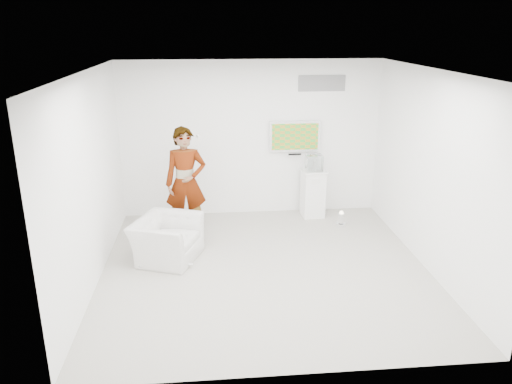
% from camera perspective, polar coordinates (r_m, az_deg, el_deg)
% --- Properties ---
extents(room, '(5.01, 5.01, 3.00)m').
position_cam_1_polar(room, '(7.28, 1.08, 1.82)').
color(room, '#A7A299').
rests_on(room, ground).
extents(tv, '(1.00, 0.08, 0.60)m').
position_cam_1_polar(tv, '(9.74, 4.45, 6.37)').
color(tv, silver).
rests_on(tv, room).
extents(logo_decal, '(0.90, 0.02, 0.30)m').
position_cam_1_polar(logo_decal, '(9.71, 7.54, 12.22)').
color(logo_decal, slate).
rests_on(logo_decal, room).
extents(person, '(0.74, 0.51, 1.96)m').
position_cam_1_polar(person, '(8.79, -8.03, 1.06)').
color(person, silver).
rests_on(person, room).
extents(armchair, '(1.22, 1.30, 0.68)m').
position_cam_1_polar(armchair, '(8.14, -10.17, -5.33)').
color(armchair, silver).
rests_on(armchair, room).
extents(pedestal, '(0.49, 0.49, 0.94)m').
position_cam_1_polar(pedestal, '(9.83, 6.51, -0.13)').
color(pedestal, white).
rests_on(pedestal, room).
extents(floor_uplight, '(0.22, 0.22, 0.29)m').
position_cam_1_polar(floor_uplight, '(9.49, 9.70, -3.05)').
color(floor_uplight, white).
rests_on(floor_uplight, room).
extents(vitrine, '(0.30, 0.30, 0.30)m').
position_cam_1_polar(vitrine, '(9.65, 6.65, 3.36)').
color(vitrine, white).
rests_on(vitrine, pedestal).
extents(console, '(0.06, 0.15, 0.21)m').
position_cam_1_polar(console, '(9.66, 6.64, 3.09)').
color(console, white).
rests_on(console, pedestal).
extents(wii_remote, '(0.07, 0.15, 0.04)m').
position_cam_1_polar(wii_remote, '(8.74, -6.62, 6.34)').
color(wii_remote, white).
rests_on(wii_remote, person).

